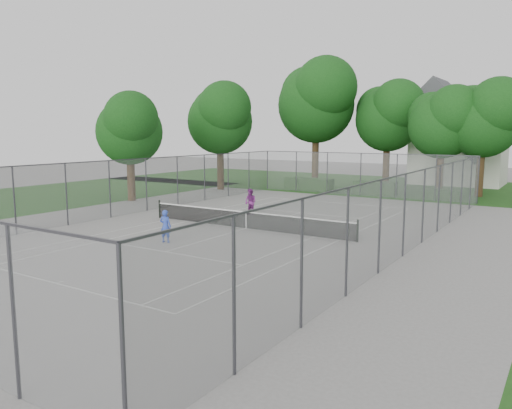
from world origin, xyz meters
The scene contains 18 objects.
ground centered at (0.00, 0.00, 0.00)m, with size 120.00×120.00×0.00m, color slate.
grass_far centered at (0.00, 26.00, 0.00)m, with size 60.00×20.00×0.00m, color #194112.
grass_left centered at (-22.00, 0.00, 0.00)m, with size 16.00×40.00×0.00m, color #194112.
court_markings centered at (0.00, 0.00, 0.01)m, with size 11.03×23.83×0.01m.
tennis_net centered at (0.00, 0.00, 0.51)m, with size 12.87×0.10×1.10m.
perimeter_fence centered at (0.00, 0.00, 1.81)m, with size 18.08×34.08×3.52m.
tree_far_left centered at (-6.97, 22.94, 8.51)m, with size 8.61×7.86×12.37m.
tree_far_midleft centered at (-0.38, 24.86, 6.92)m, with size 7.01×6.40×10.07m.
tree_far_midright centered at (5.37, 21.32, 6.19)m, with size 6.27×5.73×9.02m.
tree_far_right centered at (8.47, 21.54, 6.50)m, with size 6.58×6.01×9.46m.
tree_side_back centered at (-12.38, 14.35, 6.64)m, with size 6.72×6.14×9.66m.
tree_side_front centered at (-13.63, 4.59, 5.64)m, with size 5.71×5.22×8.21m.
hedge_left centered at (-5.38, 18.27, 0.55)m, with size 4.42×1.33×1.11m, color #1A3E14.
hedge_mid centered at (0.81, 18.28, 0.56)m, with size 3.58×1.02×1.13m, color #1A3E14.
hedge_right centered at (6.29, 18.09, 0.41)m, with size 2.75×1.01×0.83m, color #1A3E14.
house centered at (4.86, 31.36, 4.26)m, with size 8.50×6.59×10.58m.
girl_player centered at (-1.31, -4.94, 0.78)m, with size 0.57×0.37×1.57m, color blue.
woman_player centered at (-2.22, 3.81, 0.84)m, with size 0.81×0.63×1.68m, color #7B297A.
Camera 1 is at (14.87, -22.21, 5.19)m, focal length 35.00 mm.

